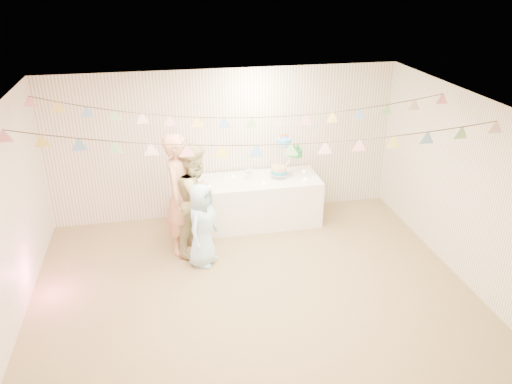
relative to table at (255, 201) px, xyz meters
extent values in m
plane|color=olive|center=(-0.43, -2.01, -0.41)|extent=(6.00, 6.00, 0.00)
plane|color=white|center=(-0.43, -2.01, 2.19)|extent=(6.00, 6.00, 0.00)
plane|color=white|center=(-0.43, 0.49, 0.89)|extent=(6.00, 6.00, 0.00)
plane|color=white|center=(-0.43, -4.51, 0.89)|extent=(6.00, 6.00, 0.00)
plane|color=white|center=(-3.43, -2.01, 0.89)|extent=(5.00, 5.00, 0.00)
plane|color=white|center=(2.57, -2.01, 0.89)|extent=(5.00, 5.00, 0.00)
cube|color=white|center=(0.00, 0.00, 0.00)|extent=(2.18, 0.87, 0.82)
cylinder|color=white|center=(-0.61, -0.05, 0.35)|extent=(0.36, 0.36, 0.02)
imported|color=tan|center=(-1.28, -0.67, 0.55)|extent=(0.72, 0.83, 1.92)
imported|color=tan|center=(-1.06, -0.70, 0.47)|extent=(0.97, 1.06, 1.77)
imported|color=#A5D1EA|center=(-1.02, -1.11, 0.24)|extent=(0.69, 0.75, 1.29)
cylinder|color=#FFD88C|center=(-0.80, -0.15, 0.42)|extent=(0.04, 0.04, 0.03)
cylinder|color=#FFD88C|center=(-0.35, 0.18, 0.42)|extent=(0.04, 0.04, 0.03)
cylinder|color=#FFD88C|center=(0.10, -0.22, 0.42)|extent=(0.04, 0.04, 0.03)
cylinder|color=#FFD88C|center=(0.35, 0.22, 0.42)|extent=(0.04, 0.04, 0.03)
cylinder|color=#FFD88C|center=(0.82, -0.18, 0.42)|extent=(0.04, 0.04, 0.03)
cylinder|color=#FFD88C|center=(0.90, 0.15, 0.42)|extent=(0.04, 0.04, 0.03)
camera|label=1|loc=(-1.53, -7.59, 3.75)|focal=35.00mm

